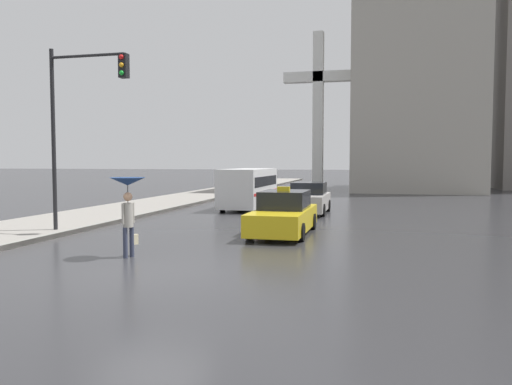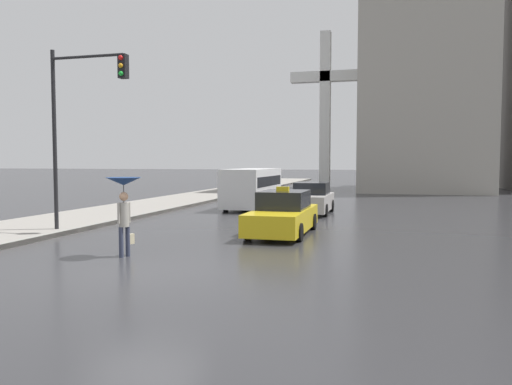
% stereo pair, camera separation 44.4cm
% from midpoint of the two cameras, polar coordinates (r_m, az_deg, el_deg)
% --- Properties ---
extents(ground_plane, '(300.00, 300.00, 0.00)m').
position_cam_midpoint_polar(ground_plane, '(11.82, -13.01, -9.07)').
color(ground_plane, '#2D2D30').
extents(taxi, '(1.91, 4.79, 1.69)m').
position_cam_midpoint_polar(taxi, '(17.72, 2.48, -2.53)').
color(taxi, gold).
rests_on(taxi, ground_plane).
extents(sedan_red, '(1.91, 4.13, 1.54)m').
position_cam_midpoint_polar(sedan_red, '(24.87, 5.52, -0.78)').
color(sedan_red, '#B7B2AD').
rests_on(sedan_red, ground_plane).
extents(ambulance_van, '(2.12, 5.62, 2.17)m').
position_cam_midpoint_polar(ambulance_van, '(27.26, -1.33, 0.69)').
color(ambulance_van, silver).
rests_on(ambulance_van, ground_plane).
extents(pedestrian_with_umbrella, '(0.93, 0.93, 2.14)m').
position_cam_midpoint_polar(pedestrian_with_umbrella, '(13.75, -15.33, -0.24)').
color(pedestrian_with_umbrella, '#2D3347').
rests_on(pedestrian_with_umbrella, ground_plane).
extents(traffic_light, '(2.96, 0.38, 6.46)m').
position_cam_midpoint_polar(traffic_light, '(18.42, -20.16, 9.04)').
color(traffic_light, black).
rests_on(traffic_light, ground_plane).
extents(building_tower_near, '(10.53, 11.76, 23.18)m').
position_cam_midpoint_polar(building_tower_near, '(47.56, 17.45, 14.32)').
color(building_tower_near, '#A39E93').
rests_on(building_tower_near, ground_plane).
extents(monument_cross, '(6.18, 0.90, 14.04)m').
position_cam_midpoint_polar(monument_cross, '(45.53, 6.84, 10.32)').
color(monument_cross, white).
rests_on(monument_cross, ground_plane).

